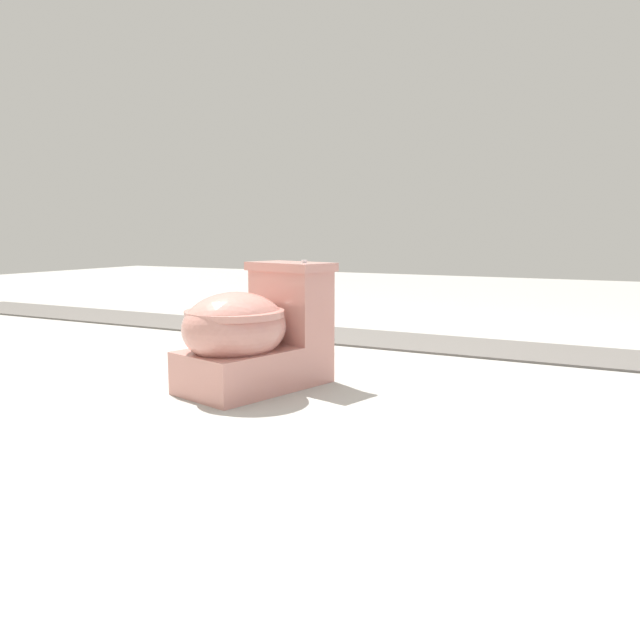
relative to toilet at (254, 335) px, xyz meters
The scene contains 3 objects.
ground_plane 0.33m from the toilet, 80.94° to the right, with size 14.00×14.00×0.00m, color #A8A59E.
gravel_strip 1.34m from the toilet, 168.94° to the left, with size 0.56×8.00×0.01m, color #605B56.
toilet is the anchor object (origin of this frame).
Camera 1 is at (2.05, 1.63, 0.63)m, focal length 35.00 mm.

